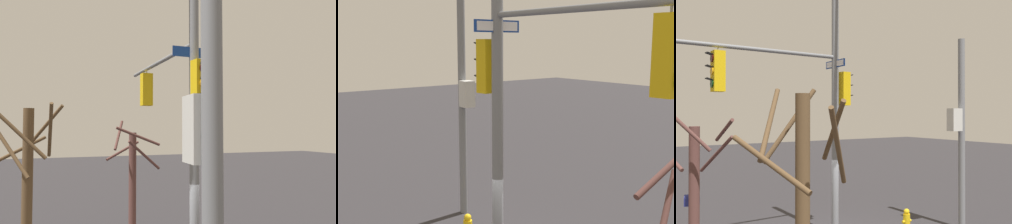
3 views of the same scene
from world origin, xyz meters
The scene contains 5 objects.
main_signal_pole_assembly centered at (-0.58, 0.24, 4.89)m, with size 5.86×3.74×8.40m.
secondary_pole_assembly centered at (4.18, -1.26, 3.41)m, with size 0.66×0.37×6.60m.
mailbox centered at (-3.80, 2.78, 1.11)m, with size 0.50×0.39×1.41m.
bare_tree_behind_pole centered at (-2.93, -3.28, 2.47)m, with size 2.32×2.23×4.53m.
bare_tree_across_street centered at (-4.24, 0.09, 2.07)m, with size 1.80×1.77×4.10m.
Camera 1 is at (7.46, -2.97, 3.79)m, focal length 36.42 mm.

